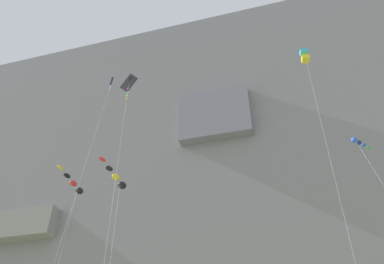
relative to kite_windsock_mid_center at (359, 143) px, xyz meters
name	(u,v)px	position (x,y,z in m)	size (l,w,h in m)	color
cliff_face	(231,189)	(-15.95, 27.31, 11.54)	(180.00, 26.20, 66.31)	gray
kite_windsock_mid_center	(359,143)	(0.00, 0.00, 0.00)	(3.47, 6.45, 22.13)	blue
kite_diamond_low_left	(108,94)	(-24.14, -4.23, 8.10)	(1.33, 6.74, 32.89)	navy
kite_diamond_mid_right	(128,89)	(-19.90, -7.65, 4.70)	(3.38, 4.41, 28.27)	black
kite_windsock_high_right	(116,178)	(-20.48, -6.42, -4.08)	(3.46, 6.46, 18.26)	black
kite_box_high_center	(305,57)	(-3.71, -6.92, 5.17)	(1.16, 2.70, 27.62)	#38B2D1
kite_windsock_upper_mid	(74,184)	(-28.56, -0.48, -0.38)	(2.84, 5.93, 21.91)	black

